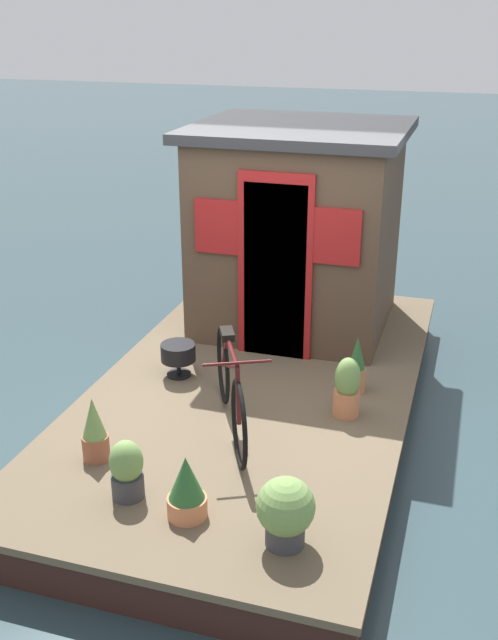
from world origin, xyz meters
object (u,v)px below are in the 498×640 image
at_px(potted_plant_rosemary, 94,431).
at_px(charcoal_grill, 178,354).
at_px(potted_plant_basil, 356,366).
at_px(houseboat_cabin, 298,227).
at_px(potted_plant_geranium, 186,488).
at_px(bicycle, 230,388).
at_px(potted_plant_lavender, 347,388).
at_px(potted_plant_fern, 286,511).
at_px(potted_plant_mint, 127,470).

xyz_separation_m(potted_plant_rosemary, charcoal_grill, (1.47, -0.07, -0.02)).
distance_m(potted_plant_basil, charcoal_grill, 1.62).
bearing_deg(potted_plant_basil, houseboat_cabin, 32.75).
bearing_deg(charcoal_grill, houseboat_cabin, -24.71).
height_order(potted_plant_geranium, charcoal_grill, potted_plant_geranium).
distance_m(bicycle, potted_plant_basil, 1.28).
bearing_deg(potted_plant_geranium, potted_plant_lavender, -25.11).
xyz_separation_m(potted_plant_lavender, charcoal_grill, (0.26, 1.61, -0.03)).
distance_m(potted_plant_fern, potted_plant_geranium, 0.70).
bearing_deg(potted_plant_fern, potted_plant_basil, -2.03).
height_order(bicycle, potted_plant_geranium, bicycle).
bearing_deg(potted_plant_mint, potted_plant_basil, -31.87).
relative_size(bicycle, potted_plant_mint, 3.45).
distance_m(potted_plant_geranium, potted_plant_lavender, 1.82).
relative_size(bicycle, potted_plant_rosemary, 2.94).
relative_size(bicycle, charcoal_grill, 4.73).
bearing_deg(potted_plant_mint, potted_plant_rosemary, 50.82).
distance_m(houseboat_cabin, charcoal_grill, 1.92).
bearing_deg(potted_plant_mint, potted_plant_geranium, -99.78).
relative_size(houseboat_cabin, potted_plant_geranium, 4.57).
distance_m(potted_plant_geranium, charcoal_grill, 2.08).
xyz_separation_m(potted_plant_rosemary, potted_plant_basil, (1.65, -1.68, 0.00)).
xyz_separation_m(potted_plant_geranium, potted_plant_basil, (2.09, -0.77, 0.03)).
height_order(potted_plant_fern, potted_plant_basil, potted_plant_basil).
relative_size(houseboat_cabin, potted_plant_basil, 4.01).
bearing_deg(potted_plant_rosemary, charcoal_grill, -2.73).
bearing_deg(potted_plant_mint, potted_plant_fern, -97.87).
bearing_deg(potted_plant_geranium, bicycle, 3.80).
bearing_deg(potted_plant_geranium, potted_plant_fern, -96.55).
bearing_deg(potted_plant_mint, bicycle, -20.52).
bearing_deg(potted_plant_mint, houseboat_cabin, -6.02).
distance_m(houseboat_cabin, potted_plant_rosemary, 3.24).
distance_m(potted_plant_fern, charcoal_grill, 2.51).
bearing_deg(potted_plant_rosemary, bicycle, -49.55).
height_order(houseboat_cabin, potted_plant_rosemary, houseboat_cabin).
height_order(potted_plant_mint, potted_plant_basil, potted_plant_basil).
bearing_deg(potted_plant_rosemary, potted_plant_basil, -45.49).
distance_m(bicycle, potted_plant_lavender, 0.99).
distance_m(houseboat_cabin, bicycle, 2.43).
xyz_separation_m(houseboat_cabin, bicycle, (-2.33, -0.04, -0.68)).
height_order(potted_plant_fern, potted_plant_rosemary, potted_plant_rosemary).
height_order(houseboat_cabin, charcoal_grill, houseboat_cabin).
bearing_deg(potted_plant_lavender, potted_plant_basil, -0.35).
distance_m(potted_plant_mint, potted_plant_geranium, 0.48).
relative_size(potted_plant_mint, charcoal_grill, 1.37).
bearing_deg(charcoal_grill, potted_plant_fern, -142.27).
bearing_deg(potted_plant_fern, potted_plant_lavender, -2.46).
bearing_deg(potted_plant_mint, charcoal_grill, 11.30).
bearing_deg(bicycle, charcoal_grill, 45.11).
relative_size(potted_plant_mint, potted_plant_fern, 0.93).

